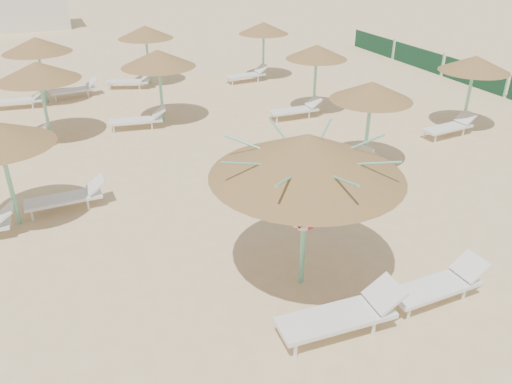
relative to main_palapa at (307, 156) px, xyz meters
name	(u,v)px	position (x,y,z in m)	size (l,w,h in m)	color
ground	(308,279)	(0.17, 0.00, -2.84)	(120.00, 120.00, 0.00)	#E0BF88
main_palapa	(307,156)	(0.00, 0.00, 0.00)	(3.64, 3.64, 3.26)	#6EC09F
lounger_main_a	(344,314)	(0.03, -1.58, -2.44)	(2.34, 0.81, 0.84)	silver
lounger_main_b	(440,284)	(2.24, -1.53, -2.49)	(2.05, 0.67, 0.74)	silver
palapa_field	(184,61)	(0.57, 10.44, -0.54)	(18.29, 14.33, 2.70)	#6EC09F
service_hut	(8,6)	(-5.83, 35.00, -1.20)	(8.40, 4.40, 3.25)	silver
windbreak_fence	(474,76)	(14.17, 9.96, -2.34)	(0.08, 19.84, 1.10)	#16442B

